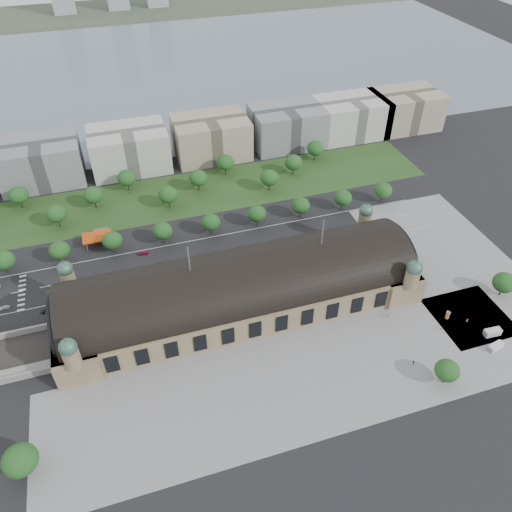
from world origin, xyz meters
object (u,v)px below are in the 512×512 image
object	(u,v)px
traffic_car_2	(74,292)
parked_car_2	(114,291)
traffic_car_6	(347,240)
pedestrian_1	(442,328)
traffic_car_5	(325,231)
advertising_column	(448,315)
parked_car_5	(135,290)
bus_mid	(211,266)
petrol_station	(100,235)
parked_car_1	(81,300)
parked_car_3	(151,283)
traffic_car_4	(239,252)
parked_car_0	(45,310)
pedestrian_0	(388,316)
van_south	(495,347)
pedestrian_4	(413,363)
parked_car_6	(185,282)
parked_car_4	(104,293)
traffic_car_3	(143,253)
pedestrian_5	(467,320)
bus_east	(269,252)
traffic_car_0	(4,307)
bus_west	(172,275)

from	to	relation	value
traffic_car_2	parked_car_2	size ratio (longest dim) A/B	1.09
traffic_car_6	pedestrian_1	bearing A→B (deg)	11.52
traffic_car_5	advertising_column	size ratio (longest dim) A/B	1.13
parked_car_5	pedestrian_1	bearing A→B (deg)	24.54
bus_mid	petrol_station	bearing A→B (deg)	50.40
parked_car_1	parked_car_3	bearing A→B (deg)	61.91
parked_car_3	traffic_car_4	bearing A→B (deg)	72.96
traffic_car_6	parked_car_0	distance (m)	143.02
parked_car_5	pedestrian_0	bearing A→B (deg)	25.99
parked_car_0	van_south	size ratio (longest dim) A/B	0.62
traffic_car_2	pedestrian_4	xyz separation A→B (m)	(121.51, -78.98, 0.15)
parked_car_6	van_south	distance (m)	131.10
parked_car_4	parked_car_5	xyz separation A→B (m)	(13.13, -2.05, 0.07)
parked_car_1	traffic_car_6	bearing A→B (deg)	60.94
parked_car_0	pedestrian_0	bearing A→B (deg)	34.68
traffic_car_3	parked_car_1	size ratio (longest dim) A/B	0.92
parked_car_4	pedestrian_5	world-z (taller)	pedestrian_5
traffic_car_4	parked_car_6	size ratio (longest dim) A/B	0.92
traffic_car_5	advertising_column	distance (m)	74.39
pedestrian_0	pedestrian_1	size ratio (longest dim) A/B	1.04
parked_car_3	parked_car_5	bearing A→B (deg)	-103.40
bus_east	pedestrian_0	world-z (taller)	bus_east
traffic_car_0	pedestrian_1	distance (m)	183.26
advertising_column	traffic_car_5	bearing A→B (deg)	109.02
parked_car_0	van_south	distance (m)	184.12
parked_car_3	parked_car_0	bearing A→B (deg)	-115.52
parked_car_1	pedestrian_5	distance (m)	163.64
traffic_car_0	pedestrian_5	bearing A→B (deg)	70.69
advertising_column	pedestrian_5	world-z (taller)	advertising_column
pedestrian_0	bus_west	bearing A→B (deg)	162.22
traffic_car_0	parked_car_0	distance (m)	17.82
pedestrian_4	parked_car_6	bearing A→B (deg)	-91.67
parked_car_3	pedestrian_4	bearing A→B (deg)	20.85
pedestrian_0	parked_car_6	bearing A→B (deg)	163.60
petrol_station	advertising_column	size ratio (longest dim) A/B	3.97
parked_car_6	advertising_column	xyz separation A→B (m)	(100.02, -54.12, 1.09)
traffic_car_6	pedestrian_1	world-z (taller)	pedestrian_1
traffic_car_6	parked_car_3	bearing A→B (deg)	-86.95
traffic_car_2	traffic_car_4	size ratio (longest dim) A/B	1.17
traffic_car_5	parked_car_5	size ratio (longest dim) A/B	0.74
traffic_car_3	bus_mid	distance (m)	34.75
traffic_car_0	traffic_car_5	distance (m)	152.47
parked_car_2	pedestrian_5	xyz separation A→B (m)	(137.72, -62.18, 0.22)
parked_car_0	traffic_car_2	bearing A→B (deg)	84.28
parked_car_5	van_south	world-z (taller)	van_south
bus_east	pedestrian_0	distance (m)	63.62
traffic_car_6	van_south	distance (m)	84.09
parked_car_6	van_south	xyz separation A→B (m)	(108.17, -74.06, 0.56)
traffic_car_5	pedestrian_0	size ratio (longest dim) A/B	2.15
petrol_station	bus_mid	bearing A→B (deg)	-38.46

